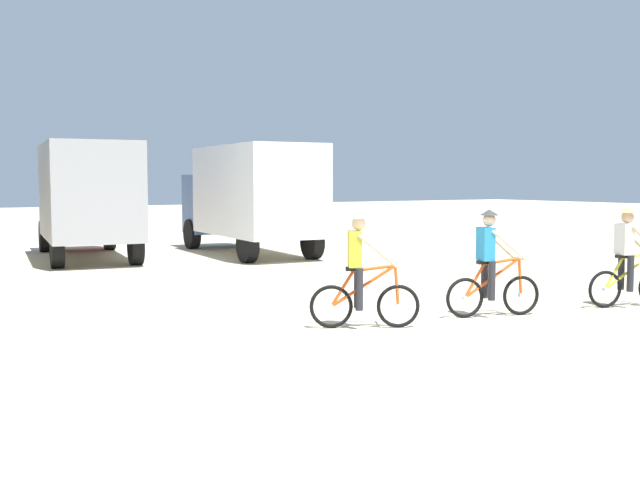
# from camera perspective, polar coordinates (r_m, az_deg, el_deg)

# --- Properties ---
(ground_plane) EXTENTS (120.00, 120.00, 0.00)m
(ground_plane) POSITION_cam_1_polar(r_m,az_deg,el_deg) (11.46, 8.92, -7.10)
(ground_plane) COLOR beige
(box_truck_grey_hauler) EXTENTS (3.20, 6.99, 3.35)m
(box_truck_grey_hauler) POSITION_cam_1_polar(r_m,az_deg,el_deg) (23.16, -17.32, 3.27)
(box_truck_grey_hauler) COLOR #9E9EA3
(box_truck_grey_hauler) RESTS_ON ground
(box_truck_avon_van) EXTENTS (2.78, 6.88, 3.35)m
(box_truck_avon_van) POSITION_cam_1_polar(r_m,az_deg,el_deg) (23.55, -5.32, 3.47)
(box_truck_avon_van) COLOR white
(box_truck_avon_van) RESTS_ON ground
(cyclist_orange_shirt) EXTENTS (1.55, 0.91, 1.82)m
(cyclist_orange_shirt) POSITION_cam_1_polar(r_m,az_deg,el_deg) (11.71, 3.14, -2.61)
(cyclist_orange_shirt) COLOR black
(cyclist_orange_shirt) RESTS_ON ground
(cyclist_cowboy_hat) EXTENTS (1.68, 0.66, 1.82)m
(cyclist_cowboy_hat) POSITION_cam_1_polar(r_m,az_deg,el_deg) (12.98, 12.81, -2.01)
(cyclist_cowboy_hat) COLOR black
(cyclist_cowboy_hat) RESTS_ON ground
(cyclist_near_camera) EXTENTS (1.68, 0.66, 1.82)m
(cyclist_near_camera) POSITION_cam_1_polar(r_m,az_deg,el_deg) (14.76, 22.34, -1.47)
(cyclist_near_camera) COLOR black
(cyclist_near_camera) RESTS_ON ground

